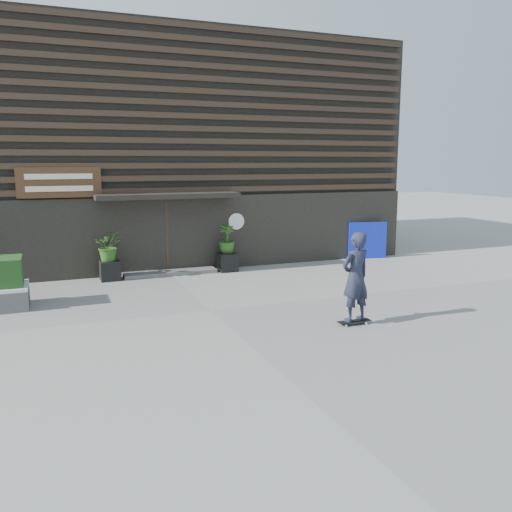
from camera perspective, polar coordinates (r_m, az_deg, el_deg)
name	(u,v)px	position (r m, az deg, el deg)	size (l,w,h in m)	color
ground	(211,310)	(13.22, -4.89, -5.82)	(80.00, 80.00, 0.00)	gray
entrance_step	(170,272)	(17.54, -9.22, -1.73)	(3.00, 0.80, 0.12)	#51504E
planter_pot_left	(110,271)	(17.00, -15.36, -1.52)	(0.60, 0.60, 0.60)	black
bamboo_left	(109,246)	(16.87, -15.48, 1.08)	(0.86, 0.75, 0.96)	#2D591E
planter_pot_right	(227,262)	(17.79, -3.12, -0.66)	(0.60, 0.60, 0.60)	black
bamboo_right	(227,239)	(17.66, -3.14, 1.83)	(0.54, 0.54, 0.96)	#2D591E
blue_tarp	(367,240)	(20.46, 11.84, 1.66)	(1.47, 0.12, 1.37)	#0C19A1
building	(138,152)	(22.44, -12.51, 10.82)	(18.00, 11.00, 8.00)	black
skateboarder	(356,277)	(11.97, 10.62, -2.24)	(0.82, 0.62, 2.11)	black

